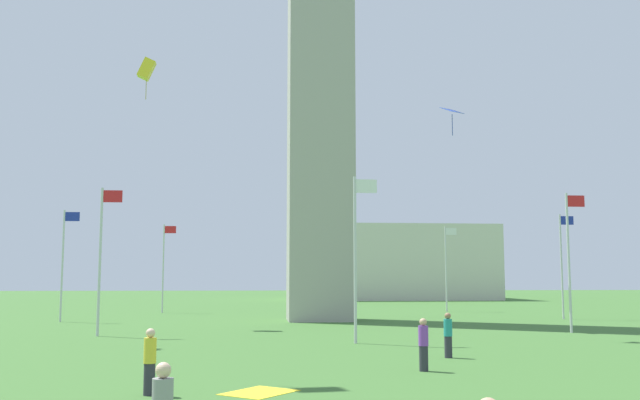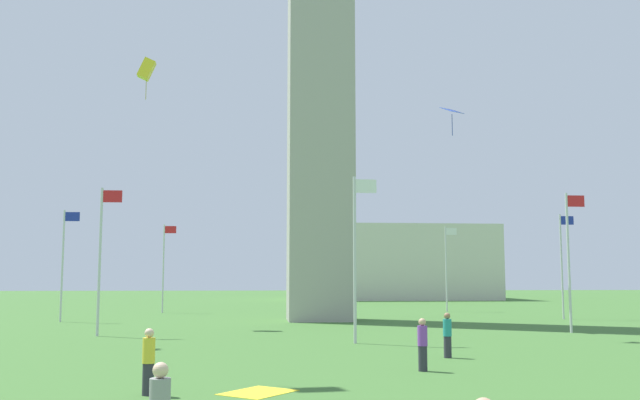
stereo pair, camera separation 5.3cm
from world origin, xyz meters
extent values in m
plane|color=#3D6B2D|center=(0.00, 0.00, 0.00)|extent=(260.00, 260.00, 0.00)
cube|color=#A8A399|center=(0.00, 0.00, 18.48)|extent=(4.62, 4.62, 36.97)
cylinder|color=silver|center=(17.99, 0.00, 3.87)|extent=(0.14, 0.14, 7.74)
cube|color=#1E2D99|center=(18.54, 0.00, 7.29)|extent=(1.00, 0.03, 0.64)
cylinder|color=silver|center=(12.72, 12.72, 3.87)|extent=(0.14, 0.14, 7.74)
cube|color=white|center=(13.27, 12.72, 7.29)|extent=(1.00, 0.03, 0.64)
cylinder|color=silver|center=(0.00, 17.99, 3.87)|extent=(0.14, 0.14, 7.74)
cube|color=white|center=(0.55, 17.99, 7.29)|extent=(1.00, 0.03, 0.64)
cylinder|color=silver|center=(-12.72, 12.72, 3.87)|extent=(0.14, 0.14, 7.74)
cube|color=red|center=(-12.17, 12.72, 7.29)|extent=(1.00, 0.03, 0.64)
cylinder|color=silver|center=(-17.99, 0.00, 3.87)|extent=(0.14, 0.14, 7.74)
cube|color=#1E2D99|center=(-17.44, 0.00, 7.29)|extent=(1.00, 0.03, 0.64)
cylinder|color=silver|center=(-12.72, -12.72, 3.87)|extent=(0.14, 0.14, 7.74)
cube|color=red|center=(-12.17, -12.72, 7.29)|extent=(1.00, 0.03, 0.64)
cylinder|color=silver|center=(0.00, -17.99, 3.87)|extent=(0.14, 0.14, 7.74)
cube|color=white|center=(0.55, -17.99, 7.29)|extent=(1.00, 0.03, 0.64)
cylinder|color=silver|center=(12.72, -12.72, 3.87)|extent=(0.14, 0.14, 7.74)
cube|color=red|center=(13.27, -12.72, 7.29)|extent=(1.00, 0.03, 0.64)
cylinder|color=#2D2D38|center=(-7.28, -31.86, 0.40)|extent=(0.29, 0.29, 0.80)
cylinder|color=yellow|center=(-7.28, -31.86, 1.12)|extent=(0.32, 0.32, 0.64)
sphere|color=beige|center=(-7.28, -31.86, 1.56)|extent=(0.24, 0.24, 0.24)
cylinder|color=#2D2D38|center=(2.64, -24.18, 0.40)|extent=(0.29, 0.29, 0.80)
cylinder|color=teal|center=(2.64, -24.18, 1.12)|extent=(0.32, 0.32, 0.64)
sphere|color=#936B4C|center=(2.64, -24.18, 1.56)|extent=(0.24, 0.24, 0.24)
sphere|color=beige|center=(-5.98, -39.51, 1.58)|extent=(0.24, 0.24, 0.24)
cylinder|color=#2D2D38|center=(0.80, -27.88, 0.40)|extent=(0.29, 0.29, 0.80)
cylinder|color=purple|center=(0.80, -27.88, 1.12)|extent=(0.32, 0.32, 0.64)
sphere|color=tan|center=(0.80, -27.88, 1.56)|extent=(0.24, 0.24, 0.24)
cube|color=blue|center=(7.41, -8.77, 13.31)|extent=(1.49, 1.46, 0.47)
cylinder|color=#233C9D|center=(7.41, -8.77, 12.41)|extent=(0.04, 0.04, 1.35)
cube|color=yellow|center=(-11.89, -4.58, 16.67)|extent=(1.22, 0.79, 1.49)
cylinder|color=#A4921C|center=(-11.89, -4.58, 15.51)|extent=(0.04, 0.04, 1.75)
cube|color=beige|center=(15.96, 51.42, 5.24)|extent=(26.52, 16.47, 10.47)
cube|color=yellow|center=(-4.48, -31.68, 0.01)|extent=(2.22, 2.28, 0.01)
camera|label=1|loc=(-4.61, -50.51, 2.95)|focal=39.54mm
camera|label=2|loc=(-4.56, -50.51, 2.95)|focal=39.54mm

